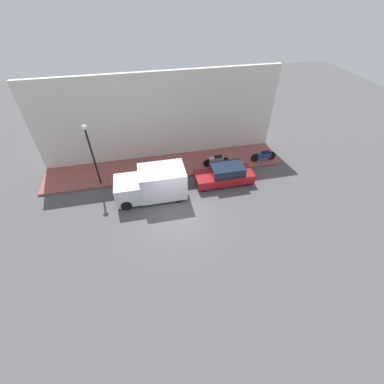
{
  "coord_description": "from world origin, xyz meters",
  "views": [
    {
      "loc": [
        -10.98,
        1.48,
        11.54
      ],
      "look_at": [
        1.3,
        -1.19,
        0.6
      ],
      "focal_mm": 24.0,
      "sensor_mm": 36.0,
      "label": 1
    }
  ],
  "objects_px": {
    "delivery_van": "(152,184)",
    "motorcycle_red": "(170,167)",
    "motorcycle_blue": "(264,156)",
    "scooter_silver": "(216,160)",
    "streetlamp": "(90,147)",
    "parked_car": "(225,175)"
  },
  "relations": [
    {
      "from": "parked_car",
      "to": "motorcycle_blue",
      "type": "relative_size",
      "value": 1.99
    },
    {
      "from": "motorcycle_blue",
      "to": "streetlamp",
      "type": "distance_m",
      "value": 12.56
    },
    {
      "from": "scooter_silver",
      "to": "delivery_van",
      "type": "bearing_deg",
      "value": 114.86
    },
    {
      "from": "parked_car",
      "to": "delivery_van",
      "type": "distance_m",
      "value": 5.15
    },
    {
      "from": "delivery_van",
      "to": "motorcycle_red",
      "type": "height_order",
      "value": "delivery_van"
    },
    {
      "from": "delivery_van",
      "to": "streetlamp",
      "type": "bearing_deg",
      "value": 60.3
    },
    {
      "from": "delivery_van",
      "to": "motorcycle_red",
      "type": "relative_size",
      "value": 2.18
    },
    {
      "from": "motorcycle_blue",
      "to": "streetlamp",
      "type": "relative_size",
      "value": 0.46
    },
    {
      "from": "delivery_van",
      "to": "motorcycle_blue",
      "type": "height_order",
      "value": "delivery_van"
    },
    {
      "from": "scooter_silver",
      "to": "streetlamp",
      "type": "distance_m",
      "value": 8.88
    },
    {
      "from": "parked_car",
      "to": "motorcycle_red",
      "type": "bearing_deg",
      "value": 64.02
    },
    {
      "from": "motorcycle_blue",
      "to": "scooter_silver",
      "type": "bearing_deg",
      "value": 88.03
    },
    {
      "from": "scooter_silver",
      "to": "motorcycle_red",
      "type": "bearing_deg",
      "value": 91.73
    },
    {
      "from": "parked_car",
      "to": "scooter_silver",
      "type": "bearing_deg",
      "value": 1.95
    },
    {
      "from": "motorcycle_blue",
      "to": "streetlamp",
      "type": "bearing_deg",
      "value": 91.02
    },
    {
      "from": "parked_car",
      "to": "streetlamp",
      "type": "distance_m",
      "value": 9.06
    },
    {
      "from": "parked_car",
      "to": "streetlamp",
      "type": "relative_size",
      "value": 0.92
    },
    {
      "from": "parked_car",
      "to": "delivery_van",
      "type": "xyz_separation_m",
      "value": [
        -0.47,
        5.11,
        0.41
      ]
    },
    {
      "from": "delivery_van",
      "to": "scooter_silver",
      "type": "relative_size",
      "value": 2.24
    },
    {
      "from": "parked_car",
      "to": "motorcycle_blue",
      "type": "xyz_separation_m",
      "value": [
        1.74,
        -3.73,
        -0.04
      ]
    },
    {
      "from": "motorcycle_red",
      "to": "streetlamp",
      "type": "xyz_separation_m",
      "value": [
        -0.24,
        4.98,
        2.46
      ]
    },
    {
      "from": "motorcycle_red",
      "to": "motorcycle_blue",
      "type": "distance_m",
      "value": 7.35
    }
  ]
}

